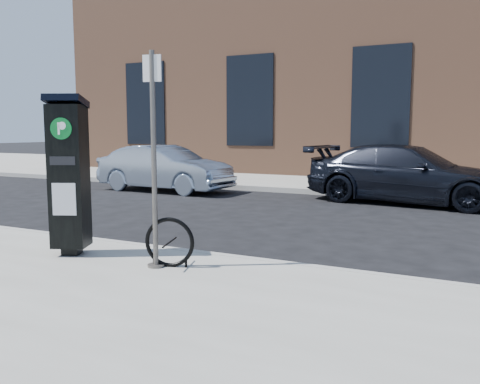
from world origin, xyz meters
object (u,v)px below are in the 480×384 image
Objects in this scene: parking_kiosk at (69,174)px; car_dark at (408,174)px; bike_rack at (170,243)px; sign_pole at (154,162)px; car_silver at (165,168)px.

parking_kiosk is 0.43× the size of car_dark.
bike_rack is at bearing -21.46° from parking_kiosk.
car_silver is at bearing 111.47° from sign_pole.
parking_kiosk is 8.58m from car_silver.
sign_pole is at bearing -171.79° from bike_rack.
parking_kiosk is at bearing 164.84° from bike_rack.
parking_kiosk is 0.51× the size of car_silver.
car_silver is at bearing 107.82° from bike_rack.
parking_kiosk reaches higher than bike_rack.
bike_rack is (1.59, 0.07, -0.81)m from parking_kiosk.
car_dark is (1.64, 8.27, 0.29)m from bike_rack.
car_dark is (7.04, 0.67, 0.04)m from car_silver.
car_silver is (-5.39, 7.60, 0.24)m from bike_rack.
car_silver is (-3.80, 7.67, -0.57)m from parking_kiosk.
sign_pole is 1.03m from bike_rack.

